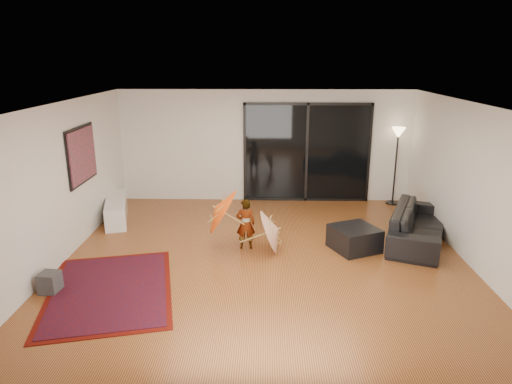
{
  "coord_description": "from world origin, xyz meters",
  "views": [
    {
      "loc": [
        -0.0,
        -7.38,
        3.43
      ],
      "look_at": [
        -0.16,
        0.46,
        1.1
      ],
      "focal_mm": 32.0,
      "sensor_mm": 36.0,
      "label": 1
    }
  ],
  "objects_px": {
    "sofa": "(419,225)",
    "ottoman": "(354,238)",
    "media_console": "(116,209)",
    "child": "(246,224)"
  },
  "relations": [
    {
      "from": "sofa",
      "to": "ottoman",
      "type": "relative_size",
      "value": 3.03
    },
    {
      "from": "media_console",
      "to": "ottoman",
      "type": "height_order",
      "value": "media_console"
    },
    {
      "from": "media_console",
      "to": "ottoman",
      "type": "xyz_separation_m",
      "value": [
        4.9,
        -1.52,
        -0.02
      ]
    },
    {
      "from": "sofa",
      "to": "child",
      "type": "relative_size",
      "value": 2.4
    },
    {
      "from": "ottoman",
      "to": "child",
      "type": "distance_m",
      "value": 2.02
    },
    {
      "from": "media_console",
      "to": "child",
      "type": "xyz_separation_m",
      "value": [
        2.89,
        -1.51,
        0.25
      ]
    },
    {
      "from": "child",
      "to": "ottoman",
      "type": "bearing_deg",
      "value": 177.04
    },
    {
      "from": "sofa",
      "to": "media_console",
      "type": "bearing_deg",
      "value": 102.64
    },
    {
      "from": "media_console",
      "to": "child",
      "type": "height_order",
      "value": "child"
    },
    {
      "from": "ottoman",
      "to": "sofa",
      "type": "bearing_deg",
      "value": 17.93
    }
  ]
}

